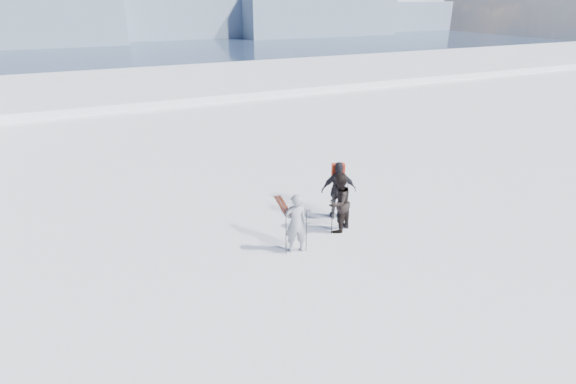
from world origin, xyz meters
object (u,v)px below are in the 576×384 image
object	(u,v)px
skier_grey	(296,223)
skis_loose	(283,206)
skier_pack	(339,190)
skier_dark	(338,203)

from	to	relation	value
skier_grey	skis_loose	distance (m)	3.06
skis_loose	skier_pack	bearing A→B (deg)	-50.15
skier_grey	skier_pack	xyz separation A→B (m)	(2.15, 1.31, 0.07)
skier_grey	skier_dark	world-z (taller)	skier_dark
skier_pack	skier_grey	bearing A→B (deg)	52.92
skier_grey	skis_loose	world-z (taller)	skier_grey
skier_grey	skier_dark	distance (m)	1.76
skier_dark	skis_loose	bearing A→B (deg)	-100.55
skier_pack	skis_loose	bearing A→B (deg)	-28.56
skier_pack	skis_loose	world-z (taller)	skier_pack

